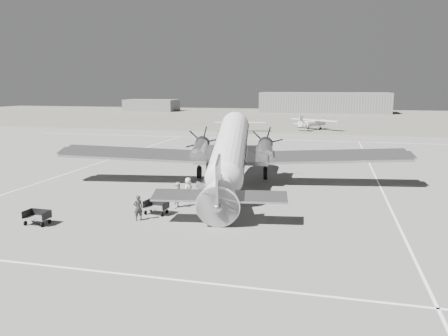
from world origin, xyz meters
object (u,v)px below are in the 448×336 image
hangar_main (324,102)px  light_plane_right (314,124)px  ground_crew (138,208)px  dc3_airliner (230,154)px  shed_secondary (152,105)px  passenger (188,190)px  light_plane_left (240,126)px  baggage_cart_near (156,207)px  baggage_cart_far (37,218)px  ramp_agent (179,195)px

hangar_main → light_plane_right: (-0.84, -61.70, -2.13)m
ground_crew → dc3_airliner: bearing=-154.8°
shed_secondary → ground_crew: shed_secondary is taller
dc3_airliner → passenger: bearing=-123.3°
dc3_airliner → passenger: (-2.12, -4.72, -2.08)m
light_plane_left → baggage_cart_near: light_plane_left is taller
ground_crew → hangar_main: bearing=-138.1°
dc3_airliner → baggage_cart_far: bearing=-137.1°
hangar_main → baggage_cart_near: bearing=-94.0°
baggage_cart_far → ground_crew: (5.85, 2.36, 0.39)m
hangar_main → ramp_agent: bearing=-93.7°
light_plane_left → dc3_airliner: bearing=-90.1°
light_plane_right → ramp_agent: bearing=-64.1°
ground_crew → ramp_agent: (1.53, 3.54, 0.09)m
hangar_main → dc3_airliner: (-5.59, -116.13, -0.30)m
hangar_main → shed_secondary: size_ratio=2.33×
passenger → light_plane_right: bearing=2.0°
baggage_cart_far → passenger: size_ratio=0.87×
light_plane_right → ground_crew: (-8.56, -64.42, -0.32)m
baggage_cart_far → light_plane_left: bearing=91.2°
hangar_main → baggage_cart_far: size_ratio=26.03×
baggage_cart_near → dc3_airliner: bearing=76.2°
dc3_airliner → passenger: dc3_airliner is taller
shed_secondary → ground_crew: size_ratio=10.64×
baggage_cart_far → ground_crew: size_ratio=0.95×
hangar_main → baggage_cart_near: 124.86m
light_plane_right → baggage_cart_far: size_ratio=6.97×
light_plane_left → passenger: size_ratio=5.42×
baggage_cart_near → ramp_agent: 2.21m
dc3_airliner → ramp_agent: (-2.28, -6.44, -2.07)m
passenger → baggage_cart_far: bearing=143.9°
light_plane_left → shed_secondary: bearing=114.7°
light_plane_left → passenger: (6.83, -52.15, -0.11)m
light_plane_left → baggage_cart_far: 59.78m
shed_secondary → ground_crew: bearing=-67.3°
hangar_main → ramp_agent: 122.84m
light_plane_left → light_plane_right: light_plane_right is taller
baggage_cart_near → light_plane_right: bearing=90.0°
hangar_main → baggage_cart_far: hangar_main is taller
baggage_cart_near → passenger: passenger is taller
hangar_main → passenger: hangar_main is taller
dc3_airliner → hangar_main: bearing=78.2°
light_plane_left → ground_crew: size_ratio=5.93×
passenger → shed_secondary: bearing=32.9°
light_plane_left → baggage_cart_near: 56.12m
hangar_main → light_plane_left: (-14.54, -68.70, -2.26)m
baggage_cart_far → passenger: bearing=47.2°
ground_crew → light_plane_left: bearing=-128.8°
hangar_main → light_plane_left: hangar_main is taller
baggage_cart_near → ground_crew: size_ratio=0.98×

